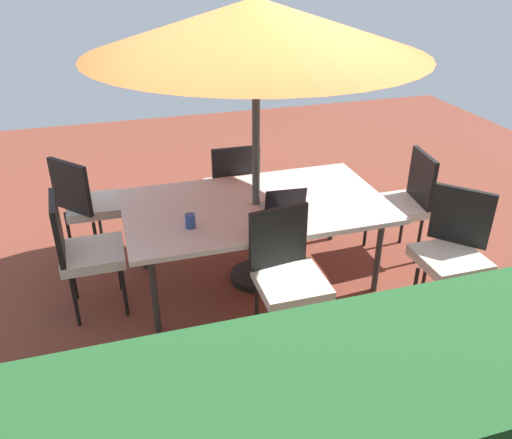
% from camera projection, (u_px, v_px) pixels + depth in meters
% --- Properties ---
extents(ground_plane, '(10.00, 10.00, 0.02)m').
position_uv_depth(ground_plane, '(256.00, 279.00, 4.47)').
color(ground_plane, brown).
extents(dining_table, '(2.09, 1.19, 0.72)m').
position_uv_depth(dining_table, '(256.00, 208.00, 4.15)').
color(dining_table, silver).
rests_on(dining_table, ground_plane).
extents(patio_umbrella, '(2.40, 2.40, 2.25)m').
position_uv_depth(patio_umbrella, '(256.00, 28.00, 3.50)').
color(patio_umbrella, '#4C4C4C').
rests_on(patio_umbrella, ground_plane).
extents(chair_west, '(0.49, 0.48, 0.98)m').
position_uv_depth(chair_west, '(403.00, 200.00, 4.57)').
color(chair_west, silver).
rests_on(chair_west, ground_plane).
extents(chair_north, '(0.48, 0.49, 0.98)m').
position_uv_depth(chair_north, '(287.00, 272.00, 3.57)').
color(chair_north, silver).
rests_on(chair_north, ground_plane).
extents(chair_northwest, '(0.59, 0.59, 0.98)m').
position_uv_depth(chair_northwest, '(453.00, 248.00, 3.85)').
color(chair_northwest, silver).
rests_on(chair_northwest, ground_plane).
extents(chair_southeast, '(0.59, 0.59, 0.98)m').
position_uv_depth(chair_southeast, '(87.00, 202.00, 4.54)').
color(chair_southeast, silver).
rests_on(chair_southeast, ground_plane).
extents(chair_south, '(0.46, 0.47, 0.98)m').
position_uv_depth(chair_south, '(233.00, 185.00, 4.86)').
color(chair_south, silver).
rests_on(chair_south, ground_plane).
extents(chair_east, '(0.47, 0.46, 0.98)m').
position_uv_depth(chair_east, '(83.00, 248.00, 3.84)').
color(chair_east, silver).
rests_on(chair_east, ground_plane).
extents(laptop, '(0.34, 0.27, 0.21)m').
position_uv_depth(laptop, '(283.00, 205.00, 4.00)').
color(laptop, gray).
rests_on(laptop, dining_table).
extents(cup, '(0.07, 0.07, 0.11)m').
position_uv_depth(cup, '(190.00, 221.00, 3.75)').
color(cup, '#334C99').
rests_on(cup, dining_table).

